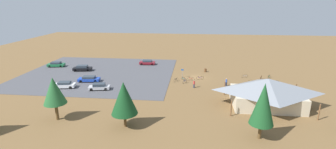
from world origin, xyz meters
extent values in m
plane|color=brown|center=(0.00, 0.00, 0.00)|extent=(160.00, 160.00, 0.00)
cube|color=#4C4C51|center=(24.67, -1.31, 0.03)|extent=(37.35, 32.91, 0.05)
cube|color=beige|center=(-12.27, 15.33, 1.34)|extent=(11.56, 7.67, 2.68)
pyramid|color=gray|center=(-12.27, 15.33, 3.87)|extent=(13.71, 9.82, 2.38)
cylinder|color=brown|center=(-18.97, 10.58, 1.34)|extent=(0.20, 0.20, 2.68)
cylinder|color=brown|center=(-5.58, 10.58, 1.34)|extent=(0.20, 0.20, 2.68)
cylinder|color=brown|center=(-18.97, 20.08, 1.34)|extent=(0.20, 0.20, 2.68)
cylinder|color=brown|center=(-5.58, 20.08, 1.34)|extent=(0.20, 0.20, 2.68)
cylinder|color=brown|center=(-2.47, -5.25, 0.45)|extent=(0.60, 0.60, 0.90)
cylinder|color=#99999E|center=(3.28, 0.07, 1.10)|extent=(0.08, 0.08, 2.20)
cube|color=#1959B2|center=(3.28, 0.07, 1.90)|extent=(0.56, 0.04, 0.40)
cylinder|color=brown|center=(-8.52, 26.57, 1.10)|extent=(0.42, 0.42, 2.19)
cone|color=#194C23|center=(-8.52, 26.57, 5.06)|extent=(3.21, 3.21, 5.73)
cylinder|color=brown|center=(21.63, 24.21, 1.37)|extent=(0.47, 0.47, 2.73)
cone|color=#235B2D|center=(21.63, 24.21, 4.84)|extent=(3.43, 3.43, 4.21)
cylinder|color=brown|center=(10.43, 25.28, 1.06)|extent=(0.42, 0.42, 2.13)
cone|color=#14421E|center=(10.43, 25.28, 4.55)|extent=(3.85, 3.85, 4.86)
torus|color=black|center=(-17.70, -1.91, 0.34)|extent=(0.39, 0.60, 0.68)
torus|color=black|center=(-17.14, -1.02, 0.34)|extent=(0.39, 0.60, 0.68)
cylinder|color=#1E7F38|center=(-17.42, -1.46, 0.45)|extent=(0.55, 0.84, 0.04)
cylinder|color=#1E7F38|center=(-17.52, -1.63, 0.53)|extent=(0.04, 0.04, 0.38)
cube|color=black|center=(-17.52, -1.63, 0.72)|extent=(0.17, 0.21, 0.05)
cylinder|color=#1E7F38|center=(-17.20, -1.11, 0.57)|extent=(0.04, 0.04, 0.46)
cylinder|color=black|center=(-17.20, -1.11, 0.80)|extent=(0.42, 0.28, 0.03)
torus|color=black|center=(-18.26, 2.52, 0.33)|extent=(0.65, 0.23, 0.67)
torus|color=black|center=(-17.31, 2.80, 0.33)|extent=(0.65, 0.23, 0.67)
cylinder|color=#B7B7BC|center=(-17.78, 2.66, 0.44)|extent=(0.89, 0.30, 0.04)
cylinder|color=#B7B7BC|center=(-17.96, 2.61, 0.55)|extent=(0.04, 0.04, 0.44)
cube|color=black|center=(-17.96, 2.61, 0.78)|extent=(0.21, 0.13, 0.05)
cylinder|color=#B7B7BC|center=(-17.40, 2.78, 0.57)|extent=(0.04, 0.04, 0.48)
cylinder|color=black|center=(-17.40, 2.78, 0.81)|extent=(0.17, 0.47, 0.03)
torus|color=black|center=(-1.46, 1.19, 0.38)|extent=(0.73, 0.27, 0.75)
torus|color=black|center=(-0.46, 1.51, 0.38)|extent=(0.73, 0.27, 0.75)
cylinder|color=#722D9E|center=(-0.96, 1.35, 0.50)|extent=(0.93, 0.33, 0.04)
cylinder|color=#722D9E|center=(-1.14, 1.29, 0.58)|extent=(0.04, 0.04, 0.41)
cube|color=black|center=(-1.14, 1.29, 0.79)|extent=(0.21, 0.14, 0.05)
cylinder|color=#722D9E|center=(-0.56, 1.48, 0.62)|extent=(0.04, 0.04, 0.48)
cylinder|color=black|center=(-0.56, 1.48, 0.86)|extent=(0.18, 0.47, 0.03)
torus|color=black|center=(2.56, 2.71, 0.32)|extent=(0.43, 0.53, 0.65)
torus|color=black|center=(3.19, 1.91, 0.32)|extent=(0.43, 0.53, 0.65)
cylinder|color=#197A7F|center=(2.87, 2.31, 0.43)|extent=(0.61, 0.76, 0.04)
cylinder|color=#197A7F|center=(2.76, 2.46, 0.49)|extent=(0.04, 0.04, 0.34)
cube|color=black|center=(2.76, 2.46, 0.66)|extent=(0.19, 0.21, 0.05)
cylinder|color=#197A7F|center=(3.13, 1.99, 0.52)|extent=(0.04, 0.04, 0.40)
cylinder|color=black|center=(3.13, 1.99, 0.72)|extent=(0.40, 0.32, 0.03)
torus|color=black|center=(-15.02, 0.25, 0.37)|extent=(0.33, 0.70, 0.75)
torus|color=black|center=(-15.44, -0.73, 0.37)|extent=(0.33, 0.70, 0.75)
cylinder|color=orange|center=(-15.23, -0.24, 0.50)|extent=(0.42, 0.92, 0.04)
cylinder|color=orange|center=(-15.15, -0.06, 0.59)|extent=(0.04, 0.04, 0.43)
cube|color=black|center=(-15.15, -0.06, 0.81)|extent=(0.15, 0.22, 0.05)
cylinder|color=orange|center=(-15.39, -0.63, 0.62)|extent=(0.04, 0.04, 0.49)
cylinder|color=black|center=(-15.39, -0.63, 0.86)|extent=(0.45, 0.22, 0.03)
torus|color=black|center=(-11.25, -1.18, 0.33)|extent=(0.63, 0.27, 0.66)
torus|color=black|center=(-12.19, -1.54, 0.33)|extent=(0.63, 0.27, 0.66)
cylinder|color=silver|center=(-11.72, -1.36, 0.44)|extent=(0.88, 0.37, 0.04)
cylinder|color=silver|center=(-11.55, -1.29, 0.52)|extent=(0.04, 0.04, 0.39)
cube|color=black|center=(-11.55, -1.29, 0.72)|extent=(0.22, 0.15, 0.05)
cylinder|color=silver|center=(-12.10, -1.51, 0.53)|extent=(0.04, 0.04, 0.40)
cylinder|color=black|center=(-12.10, -1.51, 0.73)|extent=(0.20, 0.46, 0.03)
torus|color=black|center=(-12.20, 2.67, 0.36)|extent=(0.64, 0.43, 0.73)
torus|color=black|center=(-13.10, 3.24, 0.36)|extent=(0.64, 0.43, 0.73)
cylinder|color=yellow|center=(-12.65, 2.95, 0.48)|extent=(0.85, 0.56, 0.04)
cylinder|color=yellow|center=(-12.49, 2.85, 0.56)|extent=(0.04, 0.04, 0.39)
cube|color=black|center=(-12.49, 2.85, 0.75)|extent=(0.21, 0.18, 0.05)
cylinder|color=yellow|center=(-13.01, 3.18, 0.60)|extent=(0.04, 0.04, 0.47)
cylinder|color=black|center=(-13.01, 3.18, 0.83)|extent=(0.29, 0.42, 0.03)
torus|color=black|center=(2.27, 3.84, 0.38)|extent=(0.39, 0.69, 0.76)
torus|color=black|center=(2.76, 4.76, 0.38)|extent=(0.39, 0.69, 0.76)
cylinder|color=#2347B7|center=(2.51, 4.30, 0.50)|extent=(0.49, 0.87, 0.04)
cylinder|color=#2347B7|center=(2.42, 4.13, 0.62)|extent=(0.04, 0.04, 0.49)
cube|color=black|center=(2.42, 4.13, 0.87)|extent=(0.16, 0.21, 0.05)
cylinder|color=#2347B7|center=(2.71, 4.67, 0.63)|extent=(0.04, 0.04, 0.50)
cylinder|color=black|center=(2.71, 4.67, 0.88)|extent=(0.44, 0.25, 0.03)
torus|color=black|center=(4.30, 2.86, 0.37)|extent=(0.37, 0.67, 0.73)
torus|color=black|center=(4.81, 3.83, 0.37)|extent=(0.37, 0.67, 0.73)
cylinder|color=black|center=(4.55, 3.35, 0.49)|extent=(0.50, 0.91, 0.04)
cylinder|color=black|center=(4.46, 3.17, 0.56)|extent=(0.04, 0.04, 0.38)
cube|color=black|center=(4.46, 3.17, 0.75)|extent=(0.16, 0.21, 0.05)
cylinder|color=black|center=(4.75, 3.73, 0.60)|extent=(0.04, 0.04, 0.46)
cylinder|color=black|center=(4.75, 3.73, 0.83)|extent=(0.44, 0.25, 0.03)
torus|color=black|center=(0.67, 2.34, 0.37)|extent=(0.72, 0.22, 0.73)
torus|color=black|center=(1.60, 2.10, 0.37)|extent=(0.72, 0.22, 0.73)
cylinder|color=red|center=(1.13, 2.22, 0.49)|extent=(0.87, 0.25, 0.04)
cylinder|color=red|center=(0.96, 2.26, 0.60)|extent=(0.04, 0.04, 0.47)
cube|color=black|center=(0.96, 2.26, 0.84)|extent=(0.21, 0.13, 0.05)
cylinder|color=red|center=(1.50, 2.12, 0.59)|extent=(0.04, 0.04, 0.45)
cylinder|color=black|center=(1.50, 2.12, 0.81)|extent=(0.15, 0.47, 0.03)
cube|color=#1E6B3D|center=(38.89, -5.95, 0.60)|extent=(4.73, 2.59, 0.66)
cube|color=#2D3842|center=(38.89, -5.95, 1.20)|extent=(2.74, 2.05, 0.53)
cylinder|color=black|center=(40.26, -4.88, 0.37)|extent=(0.67, 0.32, 0.64)
cylinder|color=black|center=(40.53, -6.53, 0.37)|extent=(0.67, 0.32, 0.64)
cylinder|color=black|center=(37.25, -5.37, 0.37)|extent=(0.67, 0.32, 0.64)
cylinder|color=black|center=(37.52, -7.02, 0.37)|extent=(0.67, 0.32, 0.64)
cube|color=#BCBCC1|center=(20.05, 10.62, 0.55)|extent=(4.51, 2.44, 0.56)
cube|color=#2D3842|center=(20.05, 10.62, 1.12)|extent=(2.62, 1.90, 0.59)
cylinder|color=black|center=(21.35, 11.61, 0.37)|extent=(0.67, 0.33, 0.64)
cylinder|color=black|center=(21.61, 10.15, 0.37)|extent=(0.67, 0.33, 0.64)
cylinder|color=black|center=(18.49, 11.09, 0.37)|extent=(0.67, 0.33, 0.64)
cylinder|color=black|center=(18.75, 9.63, 0.37)|extent=(0.67, 0.33, 0.64)
cube|color=#1E42B2|center=(24.35, 5.71, 0.56)|extent=(4.98, 2.43, 0.59)
cube|color=#2D3842|center=(24.35, 5.71, 1.09)|extent=(2.86, 1.95, 0.46)
cylinder|color=black|center=(25.87, 6.72, 0.37)|extent=(0.66, 0.29, 0.64)
cylinder|color=black|center=(26.07, 5.08, 0.37)|extent=(0.66, 0.29, 0.64)
cylinder|color=black|center=(22.64, 6.33, 0.37)|extent=(0.66, 0.29, 0.64)
cylinder|color=black|center=(22.83, 4.69, 0.37)|extent=(0.66, 0.29, 0.64)
cube|color=white|center=(27.79, 10.30, 0.59)|extent=(4.55, 2.56, 0.64)
cube|color=#2D3842|center=(27.79, 10.30, 1.15)|extent=(2.65, 2.03, 0.47)
cylinder|color=black|center=(29.10, 11.36, 0.37)|extent=(0.67, 0.32, 0.64)
cylinder|color=black|center=(29.37, 9.71, 0.37)|extent=(0.67, 0.32, 0.64)
cylinder|color=black|center=(26.22, 10.89, 0.37)|extent=(0.67, 0.32, 0.64)
cylinder|color=black|center=(26.48, 9.24, 0.37)|extent=(0.67, 0.32, 0.64)
cube|color=maroon|center=(13.98, -11.06, 0.59)|extent=(4.49, 2.02, 0.65)
cube|color=#2D3842|center=(13.98, -11.06, 1.17)|extent=(2.53, 1.74, 0.50)
cylinder|color=black|center=(15.46, -10.18, 0.37)|extent=(0.65, 0.24, 0.64)
cylinder|color=black|center=(15.51, -11.85, 0.37)|extent=(0.65, 0.24, 0.64)
cylinder|color=black|center=(12.45, -10.28, 0.37)|extent=(0.65, 0.24, 0.64)
cylinder|color=black|center=(12.50, -11.95, 0.37)|extent=(0.65, 0.24, 0.64)
cube|color=black|center=(29.76, -2.76, 0.61)|extent=(4.94, 2.55, 0.68)
cube|color=#2D3842|center=(29.76, -2.76, 1.25)|extent=(2.86, 2.03, 0.59)
cylinder|color=black|center=(31.23, -1.70, 0.37)|extent=(0.67, 0.31, 0.64)
cylinder|color=black|center=(31.47, -3.34, 0.37)|extent=(0.67, 0.31, 0.64)
cylinder|color=black|center=(28.05, -2.17, 0.37)|extent=(0.67, 0.31, 0.64)
cylinder|color=black|center=(28.30, -3.82, 0.37)|extent=(0.67, 0.31, 0.64)
cube|color=#2D3347|center=(-6.57, 5.22, 0.42)|extent=(0.36, 0.30, 0.85)
cylinder|color=blue|center=(-6.57, 5.22, 1.16)|extent=(0.36, 0.36, 0.63)
sphere|color=tan|center=(-6.57, 5.22, 1.59)|extent=(0.24, 0.24, 0.24)
cube|color=#2D3347|center=(0.42, 7.20, 0.41)|extent=(0.33, 0.38, 0.82)
cylinder|color=red|center=(0.42, 7.20, 1.15)|extent=(0.36, 0.36, 0.65)
sphere|color=tan|center=(0.42, 7.20, 1.59)|extent=(0.24, 0.24, 0.24)
camera|label=1|loc=(0.63, 57.45, 18.06)|focal=26.52mm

